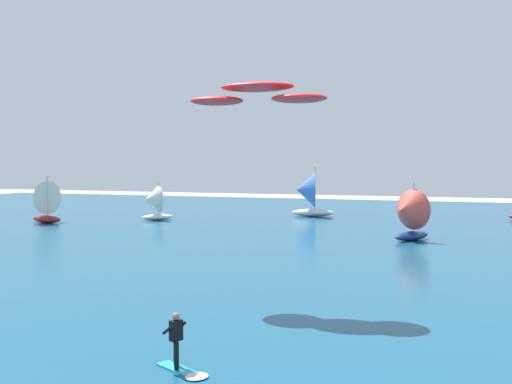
{
  "coord_description": "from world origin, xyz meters",
  "views": [
    {
      "loc": [
        5.17,
        0.81,
        6.1
      ],
      "look_at": [
        -0.75,
        17.59,
        5.21
      ],
      "focal_mm": 40.39,
      "sensor_mm": 36.0,
      "label": 1
    }
  ],
  "objects_px": {
    "kitesurfer": "(180,350)",
    "sailboat_mid_left": "(307,194)",
    "kite": "(257,95)",
    "sailboat_near_shore": "(408,214)",
    "sailboat_far_right": "(153,203)",
    "sailboat_outermost": "(43,201)"
  },
  "relations": [
    {
      "from": "sailboat_far_right",
      "to": "sailboat_near_shore",
      "type": "bearing_deg",
      "value": -16.2
    },
    {
      "from": "kitesurfer",
      "to": "sailboat_mid_left",
      "type": "height_order",
      "value": "sailboat_mid_left"
    },
    {
      "from": "sailboat_mid_left",
      "to": "sailboat_far_right",
      "type": "bearing_deg",
      "value": -145.87
    },
    {
      "from": "sailboat_near_shore",
      "to": "kitesurfer",
      "type": "bearing_deg",
      "value": -97.02
    },
    {
      "from": "kite",
      "to": "sailboat_near_shore",
      "type": "distance_m",
      "value": 23.22
    },
    {
      "from": "sailboat_near_shore",
      "to": "sailboat_far_right",
      "type": "relative_size",
      "value": 1.1
    },
    {
      "from": "kitesurfer",
      "to": "sailboat_mid_left",
      "type": "bearing_deg",
      "value": 100.15
    },
    {
      "from": "kite",
      "to": "sailboat_mid_left",
      "type": "xyz_separation_m",
      "value": [
        -7.74,
        39.05,
        -6.46
      ]
    },
    {
      "from": "sailboat_far_right",
      "to": "sailboat_mid_left",
      "type": "xyz_separation_m",
      "value": [
        14.24,
        9.65,
        0.7
      ]
    },
    {
      "from": "kitesurfer",
      "to": "sailboat_outermost",
      "type": "bearing_deg",
      "value": 134.39
    },
    {
      "from": "kitesurfer",
      "to": "sailboat_mid_left",
      "type": "distance_m",
      "value": 49.22
    },
    {
      "from": "sailboat_far_right",
      "to": "sailboat_mid_left",
      "type": "bearing_deg",
      "value": 34.13
    },
    {
      "from": "kitesurfer",
      "to": "sailboat_far_right",
      "type": "relative_size",
      "value": 0.49
    },
    {
      "from": "kite",
      "to": "sailboat_mid_left",
      "type": "height_order",
      "value": "kite"
    },
    {
      "from": "sailboat_mid_left",
      "to": "sailboat_outermost",
      "type": "relative_size",
      "value": 1.18
    },
    {
      "from": "kite",
      "to": "kitesurfer",
      "type": "bearing_deg",
      "value": -84.33
    },
    {
      "from": "kitesurfer",
      "to": "sailboat_mid_left",
      "type": "relative_size",
      "value": 0.36
    },
    {
      "from": "kite",
      "to": "sailboat_outermost",
      "type": "height_order",
      "value": "kite"
    },
    {
      "from": "sailboat_far_right",
      "to": "sailboat_outermost",
      "type": "xyz_separation_m",
      "value": [
        -9.44,
        -5.72,
        0.3
      ]
    },
    {
      "from": "kitesurfer",
      "to": "kite",
      "type": "bearing_deg",
      "value": 95.67
    },
    {
      "from": "sailboat_near_shore",
      "to": "sailboat_outermost",
      "type": "bearing_deg",
      "value": 176.77
    },
    {
      "from": "kitesurfer",
      "to": "kite",
      "type": "height_order",
      "value": "kite"
    }
  ]
}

